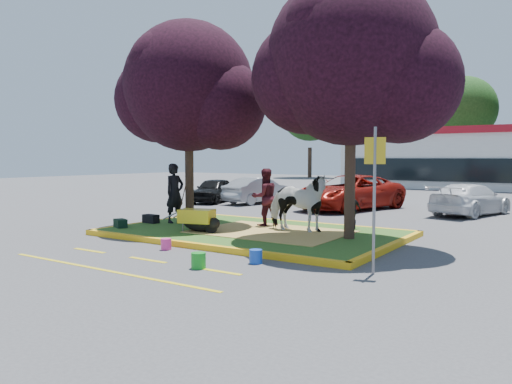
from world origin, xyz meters
The scene contains 31 objects.
ground centered at (0.00, 0.00, 0.00)m, with size 90.00×90.00×0.00m, color #424244.
median_island centered at (0.00, 0.00, 0.07)m, with size 8.00×5.00×0.15m, color #2D5A1C.
curb_near centered at (0.00, -2.58, 0.07)m, with size 8.30×0.16×0.15m, color yellow.
curb_far centered at (0.00, 2.58, 0.07)m, with size 8.30×0.16×0.15m, color yellow.
curb_left centered at (-4.08, 0.00, 0.07)m, with size 0.16×5.30×0.15m, color yellow.
curb_right centered at (4.08, 0.00, 0.07)m, with size 0.16×5.30×0.15m, color yellow.
straw_bedding centered at (0.60, 0.00, 0.15)m, with size 4.20×3.00×0.01m, color tan.
tree_purple_left centered at (-2.78, 0.38, 4.36)m, with size 5.06×4.20×6.51m.
tree_purple_right centered at (2.92, 0.18, 4.56)m, with size 5.30×4.40×6.82m.
fire_lane_stripe_a centered at (-2.00, -4.20, 0.00)m, with size 1.10×0.12×0.01m, color yellow.
fire_lane_stripe_b centered at (0.00, -4.20, 0.00)m, with size 1.10×0.12×0.01m, color yellow.
fire_lane_stripe_c centered at (2.00, -4.20, 0.00)m, with size 1.10×0.12×0.01m, color yellow.
fire_lane_long centered at (0.00, -5.40, 0.00)m, with size 6.00×0.10×0.01m, color yellow.
retail_building centered at (2.00, 27.98, 2.25)m, with size 20.40×8.40×4.40m.
treeline centered at (1.23, 37.61, 7.73)m, with size 46.58×7.80×14.63m.
cow centered at (1.19, 0.45, 0.98)m, with size 0.89×1.96×1.66m, color silver.
calf centered at (-1.14, -1.04, 0.39)m, with size 1.13×0.64×0.49m, color black.
handler centered at (-3.10, 0.01, 1.11)m, with size 0.70×0.46×1.93m, color black.
visitor_a centered at (-0.25, 1.01, 1.04)m, with size 0.87×0.68×1.78m, color #3E111A.
visitor_b centered at (2.28, 1.88, 0.70)m, with size 0.65×0.27×1.11m, color black.
wheelbarrow centered at (-1.13, -1.18, 0.60)m, with size 1.73×0.82×0.65m.
gear_bag_dark centered at (-3.70, -0.48, 0.29)m, with size 0.53×0.29×0.27m, color black.
gear_bag_green centered at (-3.70, -1.74, 0.28)m, with size 0.47×0.29×0.25m, color black.
sign_post centered at (4.64, -2.70, 1.80)m, with size 0.39×0.15×2.86m.
bucket_green centered at (1.48, -4.21, 0.16)m, with size 0.31×0.31×0.33m, color #179723.
bucket_pink centered at (-0.53, -3.07, 0.14)m, with size 0.26×0.26×0.28m, color #FB3791.
bucket_blue centered at (2.19, -3.16, 0.15)m, with size 0.28×0.28×0.30m, color blue.
car_black centered at (-7.65, 7.74, 0.61)m, with size 1.45×3.60×1.23m, color black.
car_silver centered at (-5.50, 8.60, 0.64)m, with size 1.35×3.86×1.27m, color gray.
car_red centered at (-0.53, 8.29, 0.76)m, with size 2.51×5.44×1.51m, color maroon.
car_white centered at (4.24, 9.00, 0.62)m, with size 1.73×4.26×1.24m, color white.
Camera 1 is at (8.06, -11.95, 2.28)m, focal length 35.00 mm.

